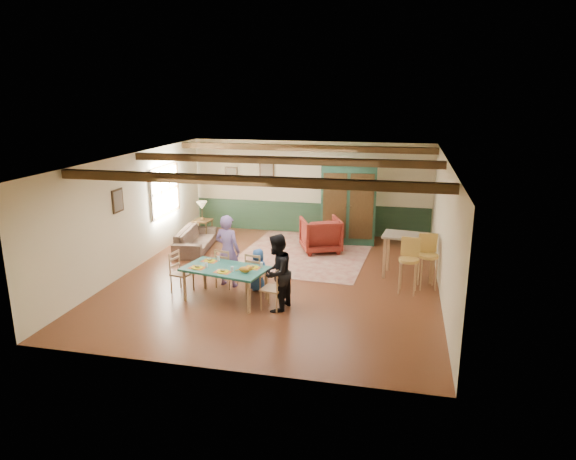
% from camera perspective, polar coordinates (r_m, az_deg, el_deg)
% --- Properties ---
extents(floor, '(8.00, 8.00, 0.00)m').
position_cam_1_polar(floor, '(11.61, -1.12, -5.39)').
color(floor, '#4F2516').
rests_on(floor, ground).
extents(wall_back, '(7.00, 0.02, 2.70)m').
position_cam_1_polar(wall_back, '(15.03, 2.48, 4.71)').
color(wall_back, beige).
rests_on(wall_back, floor).
extents(wall_left, '(0.02, 8.00, 2.70)m').
position_cam_1_polar(wall_left, '(12.49, -16.96, 1.89)').
color(wall_left, beige).
rests_on(wall_left, floor).
extents(wall_right, '(0.02, 8.00, 2.70)m').
position_cam_1_polar(wall_right, '(10.94, 16.95, 0.06)').
color(wall_right, beige).
rests_on(wall_right, floor).
extents(ceiling, '(7.00, 8.00, 0.02)m').
position_cam_1_polar(ceiling, '(10.95, -1.20, 7.95)').
color(ceiling, silver).
rests_on(ceiling, wall_back).
extents(wainscot_back, '(6.95, 0.03, 0.90)m').
position_cam_1_polar(wainscot_back, '(15.20, 2.43, 1.36)').
color(wainscot_back, '#1A301E').
rests_on(wainscot_back, floor).
extents(ceiling_beam_front, '(6.95, 0.16, 0.16)m').
position_cam_1_polar(ceiling_beam_front, '(8.78, -4.79, 5.49)').
color(ceiling_beam_front, black).
rests_on(ceiling_beam_front, ceiling).
extents(ceiling_beam_mid, '(6.95, 0.16, 0.16)m').
position_cam_1_polar(ceiling_beam_mid, '(11.35, -0.71, 7.75)').
color(ceiling_beam_mid, black).
rests_on(ceiling_beam_mid, ceiling).
extents(ceiling_beam_back, '(6.95, 0.16, 0.16)m').
position_cam_1_polar(ceiling_beam_back, '(13.88, 1.80, 9.10)').
color(ceiling_beam_back, black).
rests_on(ceiling_beam_back, ceiling).
extents(window_left, '(0.06, 1.60, 1.30)m').
position_cam_1_polar(window_left, '(13.90, -13.52, 4.29)').
color(window_left, white).
rests_on(window_left, wall_left).
extents(picture_left_wall, '(0.04, 0.42, 0.52)m').
position_cam_1_polar(picture_left_wall, '(11.89, -18.39, 3.10)').
color(picture_left_wall, gray).
rests_on(picture_left_wall, wall_left).
extents(picture_back_a, '(0.45, 0.04, 0.55)m').
position_cam_1_polar(picture_back_a, '(15.21, -2.38, 6.56)').
color(picture_back_a, gray).
rests_on(picture_back_a, wall_back).
extents(picture_back_b, '(0.38, 0.04, 0.48)m').
position_cam_1_polar(picture_back_b, '(15.55, -6.31, 6.11)').
color(picture_back_b, gray).
rests_on(picture_back_b, wall_back).
extents(dining_table, '(1.79, 1.22, 0.68)m').
position_cam_1_polar(dining_table, '(10.41, -6.96, -5.98)').
color(dining_table, '#1C5B51').
rests_on(dining_table, floor).
extents(dining_chair_far_left, '(0.45, 0.47, 0.86)m').
position_cam_1_polar(dining_chair_far_left, '(11.08, -6.86, -4.14)').
color(dining_chair_far_left, '#9E754F').
rests_on(dining_chair_far_left, floor).
extents(dining_chair_far_right, '(0.45, 0.47, 0.86)m').
position_cam_1_polar(dining_chair_far_right, '(10.74, -3.51, -4.69)').
color(dining_chair_far_right, '#9E754F').
rests_on(dining_chair_far_right, floor).
extents(dining_chair_end_left, '(0.47, 0.45, 0.86)m').
position_cam_1_polar(dining_chair_end_left, '(10.93, -11.71, -4.64)').
color(dining_chair_end_left, '#9E754F').
rests_on(dining_chair_end_left, floor).
extents(dining_chair_end_right, '(0.47, 0.45, 0.86)m').
position_cam_1_polar(dining_chair_end_right, '(9.90, -1.74, -6.43)').
color(dining_chair_end_right, '#9E754F').
rests_on(dining_chair_end_right, floor).
extents(person_man, '(0.64, 0.48, 1.57)m').
position_cam_1_polar(person_man, '(11.03, -6.72, -2.30)').
color(person_man, '#7A5FA3').
rests_on(person_man, floor).
extents(person_woman, '(0.70, 0.83, 1.50)m').
position_cam_1_polar(person_woman, '(9.75, -1.28, -4.77)').
color(person_woman, black).
rests_on(person_woman, floor).
extents(person_child, '(0.50, 0.37, 0.91)m').
position_cam_1_polar(person_child, '(10.79, -3.33, -4.45)').
color(person_child, '#26519B').
rests_on(person_child, floor).
extents(cat, '(0.35, 0.19, 0.16)m').
position_cam_1_polar(cat, '(9.95, -4.83, -4.33)').
color(cat, '#C47822').
rests_on(cat, dining_table).
extents(place_setting_near_left, '(0.41, 0.34, 0.11)m').
position_cam_1_polar(place_setting_near_left, '(10.35, -10.07, -3.89)').
color(place_setting_near_left, gold).
rests_on(place_setting_near_left, dining_table).
extents(place_setting_near_center, '(0.41, 0.34, 0.11)m').
position_cam_1_polar(place_setting_near_center, '(10.04, -7.26, -4.37)').
color(place_setting_near_center, gold).
rests_on(place_setting_near_center, dining_table).
extents(place_setting_far_left, '(0.41, 0.34, 0.11)m').
position_cam_1_polar(place_setting_far_left, '(10.71, -8.71, -3.18)').
color(place_setting_far_left, gold).
rests_on(place_setting_far_left, dining_table).
extents(place_setting_far_right, '(0.41, 0.34, 0.11)m').
position_cam_1_polar(place_setting_far_right, '(10.22, -3.96, -3.93)').
color(place_setting_far_right, gold).
rests_on(place_setting_far_right, dining_table).
extents(area_rug, '(3.44, 3.99, 0.01)m').
position_cam_1_polar(area_rug, '(13.30, 1.84, -2.65)').
color(area_rug, tan).
rests_on(area_rug, floor).
extents(armoire, '(1.67, 0.79, 2.29)m').
position_cam_1_polar(armoire, '(14.09, 6.72, 3.07)').
color(armoire, '#163829').
rests_on(armoire, floor).
extents(armchair, '(1.27, 1.28, 0.90)m').
position_cam_1_polar(armchair, '(13.43, 3.65, -0.52)').
color(armchair, '#4C110F').
rests_on(armchair, floor).
extents(sofa, '(1.00, 2.00, 0.56)m').
position_cam_1_polar(sofa, '(13.81, -10.25, -1.03)').
color(sofa, '#45352B').
rests_on(sofa, floor).
extents(end_table, '(0.50, 0.50, 0.58)m').
position_cam_1_polar(end_table, '(14.68, -9.43, 0.02)').
color(end_table, black).
rests_on(end_table, floor).
extents(table_lamp, '(0.30, 0.30, 0.53)m').
position_cam_1_polar(table_lamp, '(14.55, -9.53, 2.13)').
color(table_lamp, '#D3C388').
rests_on(table_lamp, end_table).
extents(counter_table, '(1.26, 0.83, 0.99)m').
position_cam_1_polar(counter_table, '(11.86, 13.31, -2.84)').
color(counter_table, tan).
rests_on(counter_table, floor).
extents(bar_stool_left, '(0.46, 0.49, 1.16)m').
position_cam_1_polar(bar_stool_left, '(10.91, 13.24, -3.96)').
color(bar_stool_left, tan).
rests_on(bar_stool_left, floor).
extents(bar_stool_right, '(0.47, 0.50, 1.16)m').
position_cam_1_polar(bar_stool_right, '(11.26, 15.30, -3.47)').
color(bar_stool_right, tan).
rests_on(bar_stool_right, floor).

